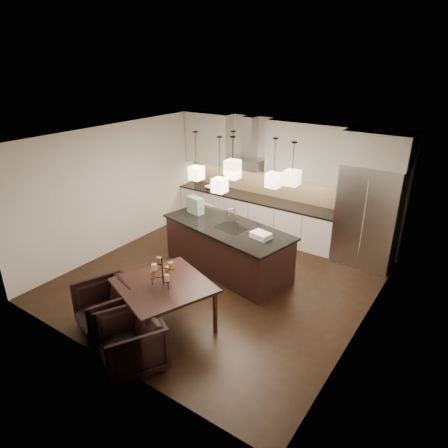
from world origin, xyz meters
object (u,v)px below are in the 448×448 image
Objects in this scene: dining_table at (165,306)px; armchair_left at (107,308)px; island_body at (227,249)px; armchair_right at (131,343)px; refrigerator at (368,216)px.

dining_table is 1.49× the size of armchair_left.
island_body is at bearing 101.13° from armchair_left.
armchair_right is at bearing -56.41° from dining_table.
island_body is at bearing -139.60° from refrigerator.
island_body reaches higher than dining_table.
refrigerator is 4.55m from dining_table.
armchair_left reaches higher than armchair_right.
island_body is at bearing 126.72° from armchair_right.
armchair_left is at bearing -119.02° from dining_table.
refrigerator is 2.47× the size of armchair_right.
island_body is 2.78m from armchair_left.
refrigerator is 2.41× the size of armchair_left.
armchair_right is (0.21, -0.94, -0.00)m from dining_table.
armchair_left is (-2.68, -4.63, -0.67)m from refrigerator.
armchair_left is at bearing -120.09° from refrigerator.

